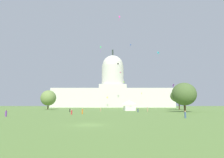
% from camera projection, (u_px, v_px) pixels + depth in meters
% --- Properties ---
extents(ground_plane, '(800.00, 800.00, 0.00)m').
position_uv_depth(ground_plane, '(90.00, 125.00, 27.49)').
color(ground_plane, olive).
extents(capitol_building, '(133.59, 26.63, 66.64)m').
position_uv_depth(capitol_building, '(114.00, 91.00, 206.50)').
color(capitol_building, silver).
rests_on(capitol_building, ground_plane).
extents(event_tent, '(6.11, 6.48, 5.16)m').
position_uv_depth(event_tent, '(130.00, 106.00, 91.39)').
color(event_tent, white).
rests_on(event_tent, ground_plane).
extents(tree_east_far, '(13.42, 13.39, 12.29)m').
position_uv_depth(tree_east_far, '(185.00, 94.00, 76.99)').
color(tree_east_far, '#4C3823').
rests_on(tree_east_far, ground_plane).
extents(tree_west_far, '(13.71, 14.10, 12.06)m').
position_uv_depth(tree_west_far, '(49.00, 98.00, 115.12)').
color(tree_west_far, '#42301E').
rests_on(tree_west_far, ground_plane).
extents(tree_east_near, '(14.07, 14.15, 12.16)m').
position_uv_depth(tree_east_near, '(180.00, 96.00, 111.50)').
color(tree_east_near, '#42301E').
rests_on(tree_east_near, ground_plane).
extents(person_denim_lawn_far_left, '(0.52, 0.52, 1.59)m').
position_uv_depth(person_denim_lawn_far_left, '(186.00, 115.00, 41.00)').
color(person_denim_lawn_far_left, '#3D5684').
rests_on(person_denim_lawn_far_left, ground_plane).
extents(person_tan_mid_left, '(0.62, 0.62, 1.68)m').
position_uv_depth(person_tan_mid_left, '(102.00, 110.00, 83.92)').
color(person_tan_mid_left, tan).
rests_on(person_tan_mid_left, ground_plane).
extents(person_tan_back_left, '(0.38, 0.38, 1.80)m').
position_uv_depth(person_tan_back_left, '(148.00, 110.00, 79.28)').
color(person_tan_back_left, tan).
rests_on(person_tan_back_left, ground_plane).
extents(person_purple_edge_west, '(0.46, 0.46, 1.66)m').
position_uv_depth(person_purple_edge_west, '(7.00, 114.00, 46.93)').
color(person_purple_edge_west, '#703D93').
rests_on(person_purple_edge_west, ground_plane).
extents(person_orange_front_center, '(0.56, 0.56, 1.72)m').
position_uv_depth(person_orange_front_center, '(83.00, 112.00, 58.60)').
color(person_orange_front_center, orange).
rests_on(person_orange_front_center, ground_plane).
extents(person_red_near_tree_west, '(0.46, 0.46, 1.57)m').
position_uv_depth(person_red_near_tree_west, '(73.00, 112.00, 56.12)').
color(person_red_near_tree_west, red).
rests_on(person_red_near_tree_west, ground_plane).
extents(person_black_back_right, '(0.50, 0.50, 1.55)m').
position_uv_depth(person_black_back_right, '(71.00, 110.00, 75.42)').
color(person_black_back_right, black).
rests_on(person_black_back_right, ground_plane).
extents(person_navy_front_left, '(0.48, 0.48, 1.61)m').
position_uv_depth(person_navy_front_left, '(139.00, 110.00, 72.87)').
color(person_navy_front_left, navy).
rests_on(person_navy_front_left, ground_plane).
extents(kite_violet_low, '(1.06, 1.02, 4.35)m').
position_uv_depth(kite_violet_low, '(174.00, 86.00, 85.11)').
color(kite_violet_low, purple).
extents(kite_magenta_high, '(0.61, 0.20, 2.48)m').
position_uv_depth(kite_magenta_high, '(120.00, 17.00, 79.27)').
color(kite_magenta_high, '#D1339E').
extents(kite_blue_high, '(0.87, 0.87, 1.88)m').
position_uv_depth(kite_blue_high, '(131.00, 45.00, 144.35)').
color(kite_blue_high, blue).
extents(kite_gold_low, '(0.77, 0.64, 3.37)m').
position_uv_depth(kite_gold_low, '(143.00, 94.00, 185.87)').
color(kite_gold_low, gold).
extents(kite_lime_mid, '(1.05, 0.99, 1.12)m').
position_uv_depth(kite_lime_mid, '(125.00, 82.00, 133.44)').
color(kite_lime_mid, '#8CD133').
extents(kite_black_high, '(1.36, 1.37, 4.16)m').
position_uv_depth(kite_black_high, '(119.00, 64.00, 169.45)').
color(kite_black_high, black).
extents(kite_yellow_low, '(1.33, 1.27, 1.34)m').
position_uv_depth(kite_yellow_low, '(108.00, 97.00, 184.90)').
color(kite_yellow_low, yellow).
extents(kite_green_high, '(1.00, 0.64, 4.62)m').
position_uv_depth(kite_green_high, '(101.00, 48.00, 137.46)').
color(kite_green_high, green).
extents(kite_cyan_high, '(1.42, 1.38, 2.50)m').
position_uv_depth(kite_cyan_high, '(159.00, 53.00, 121.82)').
color(kite_cyan_high, '#33BCDB').
extents(kite_pink_mid, '(0.83, 0.82, 0.71)m').
position_uv_depth(kite_pink_mid, '(121.00, 72.00, 103.04)').
color(kite_pink_mid, pink).
extents(kite_orange_low, '(0.49, 0.63, 3.51)m').
position_uv_depth(kite_orange_low, '(109.00, 96.00, 173.14)').
color(kite_orange_low, orange).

